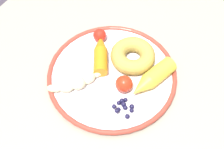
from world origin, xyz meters
TOP-DOWN VIEW (x-y plane):
  - dining_table at (0.00, 0.00)m, footprint 1.00×0.78m
  - plate at (-0.02, -0.03)m, footprint 0.32×0.32m
  - banana at (-0.09, 0.03)m, footprint 0.13×0.09m
  - carrot_orange at (0.01, 0.02)m, footprint 0.12×0.09m
  - carrot_yellow at (0.01, -0.12)m, footprint 0.14×0.08m
  - donut at (0.04, -0.05)m, footprint 0.15×0.15m
  - blueberry_pile at (-0.09, -0.10)m, footprint 0.05×0.05m
  - tomato_near at (-0.04, -0.07)m, footprint 0.04×0.04m
  - tomato_mid at (0.06, 0.06)m, footprint 0.04×0.04m

SIDE VIEW (x-z plane):
  - dining_table at x=0.00m, z-range 0.26..0.96m
  - plate at x=-0.02m, z-range 0.70..0.72m
  - blueberry_pile at x=-0.09m, z-range 0.71..0.73m
  - banana at x=-0.09m, z-range 0.71..0.74m
  - carrot_orange at x=0.01m, z-range 0.71..0.75m
  - tomato_mid at x=0.06m, z-range 0.71..0.75m
  - donut at x=0.04m, z-range 0.71..0.75m
  - carrot_yellow at x=0.01m, z-range 0.71..0.76m
  - tomato_near at x=-0.04m, z-range 0.71..0.76m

